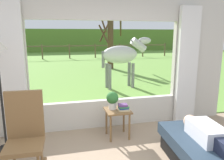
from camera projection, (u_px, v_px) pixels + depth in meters
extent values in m
cube|color=beige|center=(197.00, 61.00, 4.77)|extent=(1.15, 0.12, 2.55)
cube|color=beige|center=(107.00, 113.00, 4.50)|extent=(2.90, 0.12, 0.55)
cube|color=beige|center=(106.00, 8.00, 4.08)|extent=(2.90, 0.12, 0.45)
cube|color=silver|center=(12.00, 73.00, 3.78)|extent=(0.44, 0.10, 2.40)
cube|color=silver|center=(187.00, 66.00, 4.57)|extent=(0.44, 0.10, 2.40)
cube|color=olive|center=(72.00, 62.00, 14.91)|extent=(36.00, 21.68, 0.02)
cube|color=#567B2F|center=(65.00, 40.00, 24.01)|extent=(36.00, 2.00, 2.40)
cube|color=#233342|center=(212.00, 151.00, 2.92)|extent=(1.06, 1.78, 0.18)
cube|color=silver|center=(206.00, 132.00, 3.02)|extent=(0.40, 0.63, 0.22)
sphere|color=tan|center=(190.00, 121.00, 3.39)|extent=(0.20, 0.20, 0.20)
cube|color=brown|center=(24.00, 146.00, 2.82)|extent=(0.50, 0.50, 0.06)
cube|color=brown|center=(25.00, 115.00, 2.95)|extent=(0.48, 0.08, 0.68)
cylinder|color=brown|center=(14.00, 155.00, 3.00)|extent=(0.04, 0.04, 0.38)
cylinder|color=brown|center=(41.00, 152.00, 3.07)|extent=(0.04, 0.04, 0.38)
cube|color=brown|center=(118.00, 110.00, 3.95)|extent=(0.44, 0.44, 0.03)
cylinder|color=brown|center=(111.00, 129.00, 3.80)|extent=(0.04, 0.04, 0.49)
cylinder|color=brown|center=(129.00, 127.00, 3.88)|extent=(0.04, 0.04, 0.49)
cylinder|color=brown|center=(106.00, 121.00, 4.12)|extent=(0.04, 0.04, 0.49)
cylinder|color=brown|center=(124.00, 120.00, 4.20)|extent=(0.04, 0.04, 0.49)
cylinder|color=silver|center=(113.00, 106.00, 3.97)|extent=(0.14, 0.14, 0.12)
sphere|color=#2D6B2D|center=(113.00, 98.00, 3.94)|extent=(0.22, 0.22, 0.22)
cube|color=beige|center=(124.00, 110.00, 3.90)|extent=(0.21, 0.16, 0.03)
cube|color=#23478C|center=(123.00, 108.00, 3.91)|extent=(0.17, 0.13, 0.03)
cube|color=#337247|center=(124.00, 107.00, 3.88)|extent=(0.18, 0.13, 0.02)
cube|color=#59336B|center=(123.00, 105.00, 3.89)|extent=(0.17, 0.15, 0.03)
cylinder|color=black|center=(7.00, 148.00, 3.60)|extent=(0.28, 0.28, 0.03)
cylinder|color=black|center=(2.00, 102.00, 3.44)|extent=(0.04, 0.04, 1.62)
ellipsoid|color=#B2B2AD|center=(120.00, 55.00, 7.47)|extent=(1.28, 0.67, 0.60)
cylinder|color=#B2B2AD|center=(138.00, 45.00, 7.62)|extent=(0.62, 0.31, 0.53)
ellipsoid|color=#B2B2AD|center=(145.00, 41.00, 7.67)|extent=(0.50, 0.24, 0.24)
cube|color=slate|center=(136.00, 44.00, 7.59)|extent=(0.43, 0.12, 0.32)
cylinder|color=slate|center=(103.00, 60.00, 7.31)|extent=(0.11, 0.11, 0.55)
cylinder|color=slate|center=(129.00, 74.00, 7.90)|extent=(0.11, 0.11, 0.85)
cylinder|color=slate|center=(133.00, 76.00, 7.60)|extent=(0.11, 0.11, 0.85)
cylinder|color=slate|center=(107.00, 75.00, 7.63)|extent=(0.11, 0.11, 0.85)
cylinder|color=slate|center=(110.00, 77.00, 7.33)|extent=(0.11, 0.11, 0.85)
cylinder|color=#4C3823|center=(110.00, 44.00, 11.75)|extent=(0.32, 0.32, 2.61)
cylinder|color=#47331E|center=(114.00, 19.00, 11.83)|extent=(0.67, 0.59, 0.93)
cylinder|color=#47331E|center=(103.00, 22.00, 11.32)|extent=(0.28, 0.83, 1.08)
cylinder|color=#47331E|center=(104.00, 32.00, 11.89)|extent=(0.69, 0.53, 1.05)
cylinder|color=#47331E|center=(121.00, 29.00, 11.56)|extent=(0.49, 1.37, 0.80)
cylinder|color=#47331E|center=(104.00, 34.00, 11.40)|extent=(0.42, 0.87, 0.96)
cylinder|color=brown|center=(13.00, 52.00, 15.89)|extent=(0.10, 0.10, 1.10)
cylinder|color=brown|center=(42.00, 52.00, 16.36)|extent=(0.10, 0.10, 1.10)
cylinder|color=brown|center=(69.00, 51.00, 16.84)|extent=(0.10, 0.10, 1.10)
cylinder|color=brown|center=(95.00, 51.00, 17.31)|extent=(0.10, 0.10, 1.10)
cylinder|color=brown|center=(120.00, 50.00, 17.78)|extent=(0.10, 0.10, 1.10)
cylinder|color=brown|center=(143.00, 50.00, 18.25)|extent=(0.10, 0.10, 1.10)
cylinder|color=brown|center=(165.00, 50.00, 18.73)|extent=(0.10, 0.10, 1.10)
cube|color=brown|center=(69.00, 46.00, 16.75)|extent=(16.00, 0.06, 0.08)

